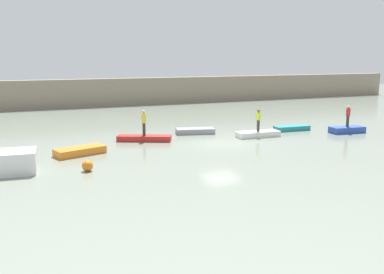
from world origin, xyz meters
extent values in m
plane|color=gray|center=(0.00, 0.00, 0.00)|extent=(120.00, 120.00, 0.00)
cube|color=gray|center=(0.00, 25.39, 1.67)|extent=(80.00, 1.20, 3.34)
cube|color=orange|center=(-9.57, 0.39, 0.23)|extent=(3.29, 2.17, 0.46)
cube|color=red|center=(-4.72, 3.01, 0.20)|extent=(3.94, 2.50, 0.41)
cube|color=gray|center=(-0.19, 4.32, 0.21)|extent=(3.21, 1.85, 0.42)
cube|color=white|center=(3.74, 1.29, 0.21)|extent=(3.37, 1.22, 0.43)
cube|color=teal|center=(7.76, 2.64, 0.19)|extent=(3.02, 1.13, 0.39)
cube|color=#2B4CAD|center=(11.25, 0.10, 0.25)|extent=(2.87, 1.35, 0.50)
cylinder|color=#38332D|center=(3.74, 1.29, 0.87)|extent=(0.22, 0.22, 0.87)
cylinder|color=#D8F226|center=(3.74, 1.29, 1.59)|extent=(0.32, 0.32, 0.57)
sphere|color=#936B4C|center=(3.74, 1.29, 2.00)|extent=(0.26, 0.26, 0.26)
cylinder|color=#38332D|center=(-4.72, 3.01, 0.86)|extent=(0.22, 0.22, 0.90)
cylinder|color=yellow|center=(-4.72, 3.01, 1.66)|extent=(0.32, 0.32, 0.70)
sphere|color=beige|center=(-4.72, 3.01, 2.14)|extent=(0.25, 0.25, 0.25)
cylinder|color=#38332D|center=(11.25, 0.10, 0.93)|extent=(0.22, 0.22, 0.86)
cylinder|color=red|center=(11.25, 0.10, 1.67)|extent=(0.32, 0.32, 0.62)
sphere|color=beige|center=(11.25, 0.10, 2.09)|extent=(0.23, 0.23, 0.23)
sphere|color=orange|center=(-9.68, -3.63, 0.30)|extent=(0.60, 0.60, 0.60)
camera|label=1|loc=(-12.48, -25.55, 6.05)|focal=38.77mm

